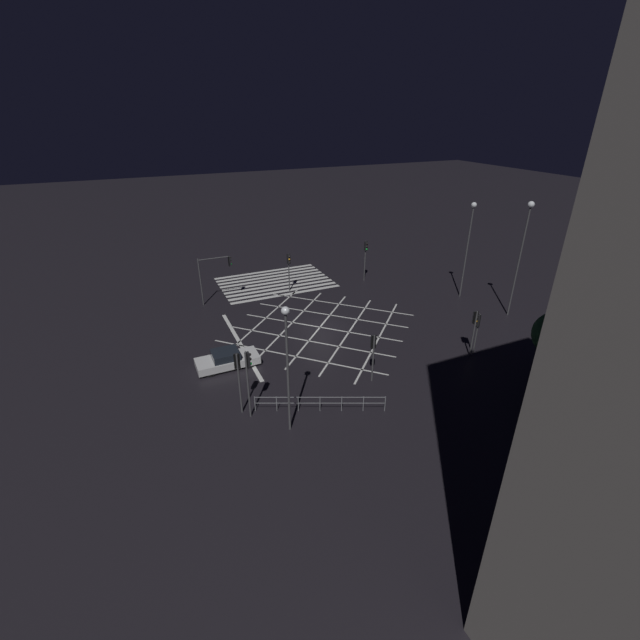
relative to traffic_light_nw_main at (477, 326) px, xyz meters
The scene contains 16 objects.
ground_plane 12.44m from the traffic_light_nw_main, 45.97° to the right, with size 200.00×200.00×0.00m, color black.
road_markings 19.02m from the traffic_light_nw_main, 62.21° to the right, with size 17.18×23.90×0.01m.
traffic_light_nw_main is the anchor object (origin of this frame).
traffic_light_ne_main 16.99m from the traffic_light_nw_main, ahead, with size 0.39×0.36×4.43m.
traffic_light_ne_cross 17.43m from the traffic_light_nw_main, ahead, with size 0.36×0.39×4.07m.
traffic_light_median_north 8.55m from the traffic_light_nw_main, ahead, with size 0.36×0.39×3.45m.
traffic_light_sw_cross 16.76m from the traffic_light_nw_main, 91.17° to the right, with size 0.36×0.39×4.31m.
traffic_light_median_south 19.05m from the traffic_light_nw_main, 65.28° to the right, with size 0.36×0.39×3.88m.
traffic_light_nw_cross 0.38m from the traffic_light_nw_main, ahead, with size 0.36×0.39×3.67m.
traffic_light_se_main 23.04m from the traffic_light_nw_main, 49.27° to the right, with size 3.08×0.36×4.51m.
street_lamp_east 9.93m from the traffic_light_nw_main, 152.29° to the right, with size 0.53×0.53×9.95m.
street_lamp_west 12.04m from the traffic_light_nw_main, 126.42° to the right, with size 0.49×0.49×9.07m.
street_lamp_far 15.70m from the traffic_light_nw_main, ahead, with size 0.45×0.45×7.71m.
street_tree_near 5.17m from the traffic_light_nw_main, 115.50° to the left, with size 2.94×2.94×4.95m.
waiting_car 18.09m from the traffic_light_nw_main, 19.18° to the right, with size 4.40×1.81×1.26m.
pedestrian_railing 13.26m from the traffic_light_nw_main, ahead, with size 7.20×3.29×1.05m.
Camera 1 is at (13.19, 29.14, 16.47)m, focal length 24.00 mm.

